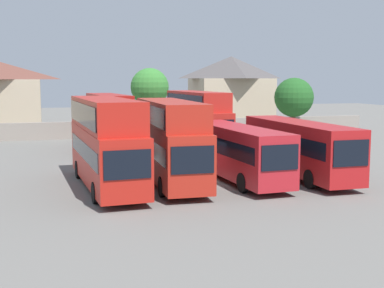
{
  "coord_description": "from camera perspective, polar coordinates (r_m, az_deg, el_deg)",
  "views": [
    {
      "loc": [
        -9.34,
        -29.06,
        6.19
      ],
      "look_at": [
        0.0,
        3.0,
        1.97
      ],
      "focal_mm": 47.9,
      "sensor_mm": 36.0,
      "label": 1
    }
  ],
  "objects": [
    {
      "name": "ground",
      "position": [
        48.37,
        -4.97,
        -0.18
      ],
      "size": [
        140.0,
        140.0,
        0.0
      ],
      "primitive_type": "plane",
      "color": "slate"
    },
    {
      "name": "depot_boundary_wall",
      "position": [
        55.77,
        -6.53,
        1.71
      ],
      "size": [
        56.0,
        0.5,
        1.8
      ],
      "primitive_type": "cube",
      "color": "gray",
      "rests_on": "ground"
    },
    {
      "name": "bus_1",
      "position": [
        29.57,
        -9.61,
        0.67
      ],
      "size": [
        3.18,
        11.64,
        5.12
      ],
      "rotation": [
        0.0,
        0.0,
        -1.52
      ],
      "color": "red",
      "rests_on": "ground"
    },
    {
      "name": "bus_2",
      "position": [
        30.37,
        -2.43,
        0.75
      ],
      "size": [
        2.92,
        10.9,
        4.94
      ],
      "rotation": [
        0.0,
        0.0,
        -1.61
      ],
      "color": "#B32518",
      "rests_on": "ground"
    },
    {
      "name": "bus_3",
      "position": [
        31.58,
        5.01,
        -0.62
      ],
      "size": [
        2.91,
        11.05,
        3.32
      ],
      "rotation": [
        0.0,
        0.0,
        -1.52
      ],
      "color": "red",
      "rests_on": "ground"
    },
    {
      "name": "bus_4",
      "position": [
        33.43,
        11.72,
        -0.14
      ],
      "size": [
        2.54,
        11.87,
        3.51
      ],
      "rotation": [
        0.0,
        0.0,
        -1.57
      ],
      "color": "#B3191C",
      "rests_on": "ground"
    },
    {
      "name": "bus_5",
      "position": [
        45.32,
        -9.25,
        2.77
      ],
      "size": [
        3.06,
        10.76,
        4.9
      ],
      "rotation": [
        0.0,
        0.0,
        -1.51
      ],
      "color": "#AF1B15",
      "rests_on": "ground"
    },
    {
      "name": "bus_6",
      "position": [
        45.94,
        -3.54,
        1.92
      ],
      "size": [
        2.68,
        11.01,
        3.45
      ],
      "rotation": [
        0.0,
        0.0,
        -1.55
      ],
      "color": "#AF1628",
      "rests_on": "ground"
    },
    {
      "name": "bus_7",
      "position": [
        46.77,
        0.58,
        3.13
      ],
      "size": [
        3.02,
        11.67,
        5.1
      ],
      "rotation": [
        0.0,
        0.0,
        -1.53
      ],
      "color": "red",
      "rests_on": "ground"
    },
    {
      "name": "house_terrace_centre",
      "position": [
        68.04,
        4.37,
        5.93
      ],
      "size": [
        10.25,
        7.65,
        9.2
      ],
      "color": "#C6B293",
      "rests_on": "ground"
    },
    {
      "name": "tree_left_of_lot",
      "position": [
        58.42,
        -4.73,
        6.29
      ],
      "size": [
        4.33,
        4.33,
        7.48
      ],
      "color": "brown",
      "rests_on": "ground"
    },
    {
      "name": "tree_right_of_lot",
      "position": [
        59.47,
        11.28,
        5.09
      ],
      "size": [
        4.45,
        4.45,
        6.39
      ],
      "color": "brown",
      "rests_on": "ground"
    }
  ]
}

